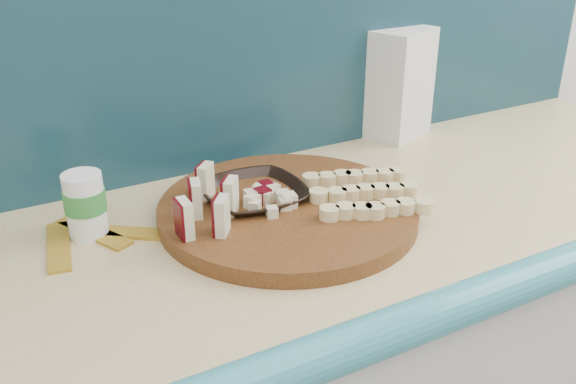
% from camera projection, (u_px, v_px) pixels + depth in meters
% --- Properties ---
extents(backsplash, '(2.20, 0.02, 0.50)m').
position_uv_depth(backsplash, '(136.00, 47.00, 1.10)').
color(backsplash, teal).
rests_on(backsplash, kitchen_counter).
extents(cutting_board, '(0.55, 0.55, 0.03)m').
position_uv_depth(cutting_board, '(288.00, 210.00, 1.07)').
color(cutting_board, '#45220E').
rests_on(cutting_board, kitchen_counter).
extents(apple_wedges, '(0.12, 0.17, 0.06)m').
position_uv_depth(apple_wedges, '(207.00, 202.00, 1.00)').
color(apple_wedges, beige).
rests_on(apple_wedges, cutting_board).
extents(apple_chunks, '(0.07, 0.08, 0.02)m').
position_uv_depth(apple_chunks, '(272.00, 198.00, 1.05)').
color(apple_chunks, '#FAF0C8').
rests_on(apple_chunks, cutting_board).
extents(banana_slices, '(0.22, 0.21, 0.02)m').
position_uv_depth(banana_slices, '(365.00, 192.00, 1.07)').
color(banana_slices, beige).
rests_on(banana_slices, cutting_board).
extents(brown_bowl, '(0.17, 0.17, 0.04)m').
position_uv_depth(brown_bowl, '(254.00, 198.00, 1.09)').
color(brown_bowl, black).
rests_on(brown_bowl, kitchen_counter).
extents(flour_bag, '(0.16, 0.14, 0.23)m').
position_uv_depth(flour_bag, '(399.00, 84.00, 1.38)').
color(flour_bag, white).
rests_on(flour_bag, kitchen_counter).
extents(canister, '(0.06, 0.06, 0.11)m').
position_uv_depth(canister, '(85.00, 204.00, 0.99)').
color(canister, white).
rests_on(canister, kitchen_counter).
extents(banana_peel, '(0.21, 0.17, 0.01)m').
position_uv_depth(banana_peel, '(94.00, 237.00, 1.00)').
color(banana_peel, gold).
rests_on(banana_peel, kitchen_counter).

